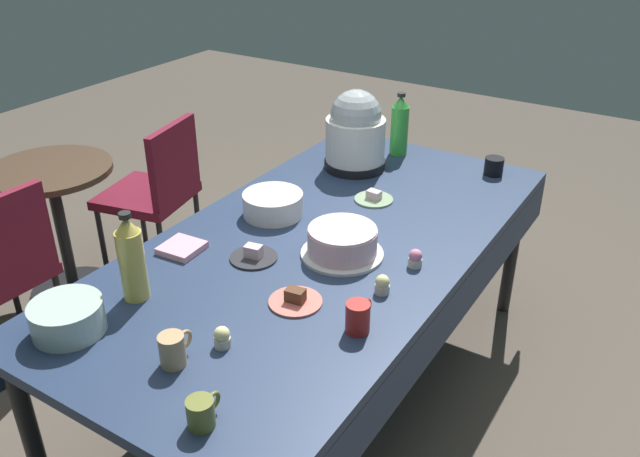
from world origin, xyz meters
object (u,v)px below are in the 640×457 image
(soda_bottle_ginger_ale, at_px, (132,259))
(coffee_mug_olive, at_px, (202,412))
(cupcake_rose, at_px, (415,258))
(coffee_mug_black, at_px, (494,166))
(coffee_mug_tan, at_px, (173,349))
(coffee_mug_red, at_px, (358,317))
(frosted_layer_cake, at_px, (342,242))
(slow_cooker, at_px, (355,132))
(dessert_plate_charcoal, at_px, (254,255))
(glass_salad_bowl, at_px, (67,318))
(dessert_plate_coral, at_px, (295,300))
(cupcake_berry, at_px, (382,285))
(maroon_chair_right, at_px, (157,186))
(cupcake_mint, at_px, (222,337))
(soda_bottle_lime_soda, at_px, (400,126))
(potluck_table, at_px, (320,254))
(dessert_plate_sage, at_px, (374,198))
(round_cafe_table, at_px, (57,208))
(ceramic_snack_bowl, at_px, (273,204))

(soda_bottle_ginger_ale, height_order, coffee_mug_olive, soda_bottle_ginger_ale)
(cupcake_rose, relative_size, coffee_mug_black, 0.54)
(coffee_mug_tan, bearing_deg, coffee_mug_red, -41.46)
(frosted_layer_cake, xyz_separation_m, soda_bottle_ginger_ale, (-0.59, 0.43, 0.09))
(coffee_mug_tan, bearing_deg, cupcake_rose, -22.73)
(slow_cooker, relative_size, dessert_plate_charcoal, 2.16)
(glass_salad_bowl, xyz_separation_m, dessert_plate_charcoal, (0.64, -0.21, -0.04))
(coffee_mug_black, distance_m, coffee_mug_olive, 1.91)
(soda_bottle_ginger_ale, distance_m, coffee_mug_red, 0.74)
(dessert_plate_coral, height_order, cupcake_rose, cupcake_rose)
(cupcake_berry, relative_size, maroon_chair_right, 0.08)
(cupcake_mint, distance_m, soda_bottle_lime_soda, 1.65)
(potluck_table, relative_size, glass_salad_bowl, 9.98)
(frosted_layer_cake, height_order, cupcake_berry, frosted_layer_cake)
(dessert_plate_sage, xyz_separation_m, dessert_plate_charcoal, (-0.66, 0.14, 0.00))
(frosted_layer_cake, height_order, dessert_plate_coral, frosted_layer_cake)
(potluck_table, relative_size, cupcake_rose, 32.59)
(glass_salad_bowl, bearing_deg, dessert_plate_sage, -15.19)
(soda_bottle_lime_soda, height_order, coffee_mug_tan, soda_bottle_lime_soda)
(soda_bottle_lime_soda, height_order, coffee_mug_black, soda_bottle_lime_soda)
(potluck_table, height_order, cupcake_rose, cupcake_rose)
(soda_bottle_ginger_ale, bearing_deg, cupcake_rose, -46.26)
(dessert_plate_sage, height_order, coffee_mug_red, coffee_mug_red)
(frosted_layer_cake, relative_size, round_cafe_table, 0.42)
(dessert_plate_charcoal, height_order, cupcake_berry, cupcake_berry)
(coffee_mug_red, bearing_deg, coffee_mug_black, 2.11)
(dessert_plate_coral, height_order, soda_bottle_lime_soda, soda_bottle_lime_soda)
(cupcake_rose, bearing_deg, coffee_mug_tan, 157.27)
(coffee_mug_olive, bearing_deg, coffee_mug_tan, 58.55)
(dessert_plate_coral, height_order, round_cafe_table, dessert_plate_coral)
(cupcake_berry, bearing_deg, dessert_plate_coral, 133.64)
(dessert_plate_sage, xyz_separation_m, cupcake_berry, (-0.60, -0.35, 0.02))
(cupcake_rose, bearing_deg, ceramic_snack_bowl, 85.02)
(cupcake_rose, relative_size, soda_bottle_lime_soda, 0.22)
(ceramic_snack_bowl, height_order, soda_bottle_ginger_ale, soda_bottle_ginger_ale)
(slow_cooker, distance_m, round_cafe_table, 1.54)
(glass_salad_bowl, distance_m, dessert_plate_charcoal, 0.67)
(coffee_mug_tan, distance_m, maroon_chair_right, 1.84)
(soda_bottle_lime_soda, bearing_deg, cupcake_berry, -156.12)
(potluck_table, distance_m, coffee_mug_tan, 0.83)
(potluck_table, bearing_deg, frosted_layer_cake, -111.80)
(slow_cooker, bearing_deg, potluck_table, -160.91)
(coffee_mug_tan, bearing_deg, coffee_mug_olive, -121.45)
(coffee_mug_red, bearing_deg, potluck_table, 43.97)
(ceramic_snack_bowl, xyz_separation_m, coffee_mug_olive, (-1.04, -0.53, -0.01))
(frosted_layer_cake, bearing_deg, round_cafe_table, 89.97)
(dessert_plate_charcoal, xyz_separation_m, dessert_plate_coral, (-0.15, -0.28, -0.00))
(ceramic_snack_bowl, distance_m, soda_bottle_lime_soda, 0.88)
(dessert_plate_charcoal, distance_m, coffee_mug_olive, 0.81)
(frosted_layer_cake, distance_m, glass_salad_bowl, 0.95)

